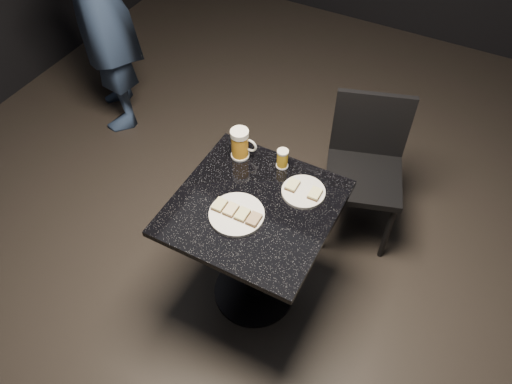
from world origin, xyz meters
TOP-DOWN VIEW (x-y plane):
  - floor at (0.00, 0.00)m, footprint 6.00×6.00m
  - plate_large at (-0.04, -0.08)m, footprint 0.24×0.24m
  - plate_small at (0.16, 0.17)m, footprint 0.20×0.20m
  - table at (0.00, 0.00)m, footprint 0.70×0.70m
  - beer_mug at (-0.20, 0.24)m, footprint 0.13×0.09m
  - beer_tumbler at (0.00, 0.28)m, footprint 0.06×0.06m
  - chair at (0.30, 0.74)m, footprint 0.51×0.51m
  - canapes_on_plate_large at (-0.04, -0.08)m, footprint 0.22×0.07m
  - canapes_on_plate_small at (0.16, 0.17)m, footprint 0.16×0.07m

SIDE VIEW (x-z plane):
  - floor at x=0.00m, z-range 0.00..0.00m
  - chair at x=0.30m, z-range 0.06..0.94m
  - table at x=0.00m, z-range 0.13..0.88m
  - plate_large at x=-0.04m, z-range 0.75..0.76m
  - plate_small at x=0.16m, z-range 0.75..0.76m
  - canapes_on_plate_large at x=-0.04m, z-range 0.76..0.78m
  - canapes_on_plate_small at x=0.16m, z-range 0.76..0.78m
  - beer_tumbler at x=0.00m, z-range 0.75..0.85m
  - beer_mug at x=-0.20m, z-range 0.75..0.91m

